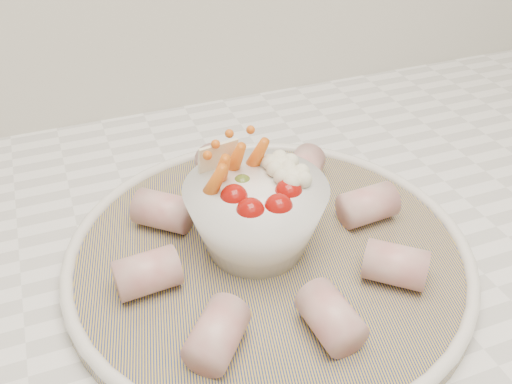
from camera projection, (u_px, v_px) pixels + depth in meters
name	position (u px, v px, depth m)	size (l,w,h in m)	color
serving_platter	(269.00, 254.00, 0.53)	(0.44, 0.44, 0.02)	navy
veggie_bowl	(256.00, 213.00, 0.51)	(0.13, 0.13, 0.10)	white
cured_meat_rolls	(268.00, 235.00, 0.52)	(0.27, 0.28, 0.04)	#B25152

